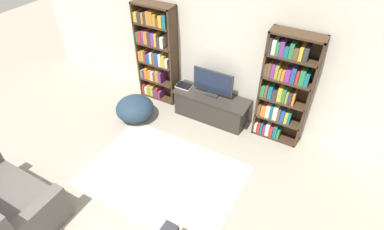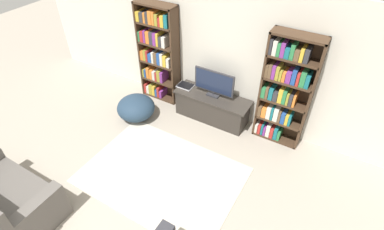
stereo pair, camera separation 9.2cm
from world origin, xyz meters
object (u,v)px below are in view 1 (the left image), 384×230
Objects in this scene: laptop at (184,86)px; couch_left_sectional at (2,205)px; bookshelf_right at (283,90)px; beanbag_ottoman at (135,108)px; tv_stand at (211,107)px; television at (213,83)px; bookshelf_left at (156,53)px.

couch_left_sectional reaches higher than laptop.
beanbag_ottoman is at bearing -161.38° from bookshelf_right.
tv_stand is 1.51m from beanbag_ottoman.
bookshelf_right is 2.56× the size of television.
television is at bearing 30.33° from beanbag_ottoman.
laptop is 1.08m from beanbag_ottoman.
bookshelf_right is at bearing 52.15° from couch_left_sectional.
couch_left_sectional is 2.71m from beanbag_ottoman.
beanbag_ottoman is at bearing 85.80° from couch_left_sectional.
beanbag_ottoman is at bearing -150.77° from tv_stand.
bookshelf_right reaches higher than television.
couch_left_sectional is (-0.89, -3.46, -0.25)m from laptop.
bookshelf_left reaches higher than beanbag_ottoman.
bookshelf_left is 1.19m from beanbag_ottoman.
laptop is at bearing -179.07° from television.
couch_left_sectional reaches higher than beanbag_ottoman.
beanbag_ottoman is at bearing -89.27° from bookshelf_left.
television is at bearing -4.18° from bookshelf_left.
television is at bearing 90.00° from tv_stand.
television reaches higher than couch_left_sectional.
couch_left_sectional reaches higher than tv_stand.
bookshelf_right is 1.37× the size of tv_stand.
couch_left_sectional is (-2.77, -3.57, -0.72)m from bookshelf_right.
tv_stand is 4.75× the size of laptop.
laptop reaches higher than tv_stand.
beanbag_ottoman is (0.20, 2.70, -0.07)m from couch_left_sectional.
tv_stand is 1.87× the size of television.
tv_stand is at bearing -90.00° from television.
laptop is at bearing -8.62° from bookshelf_left.
tv_stand is 0.98× the size of couch_left_sectional.
bookshelf_left is 1.54m from tv_stand.
bookshelf_left is at bearing -179.98° from bookshelf_right.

